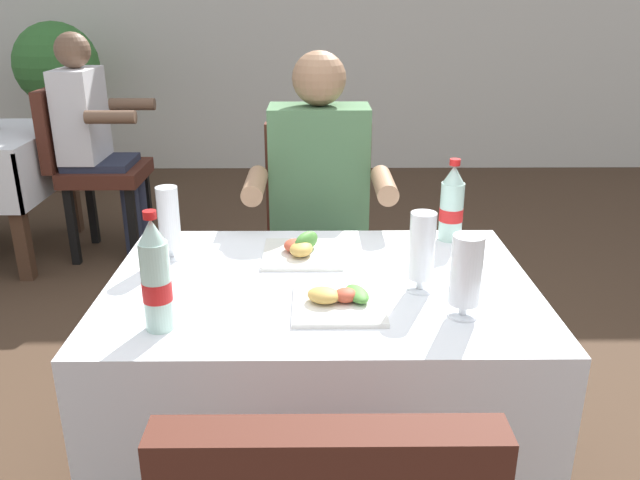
% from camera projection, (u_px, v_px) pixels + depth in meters
% --- Properties ---
extents(main_dining_table, '(1.13, 0.79, 0.72)m').
position_uv_depth(main_dining_table, '(320.00, 339.00, 1.76)').
color(main_dining_table, white).
rests_on(main_dining_table, ground).
extents(chair_far_diner_seat, '(0.44, 0.50, 0.97)m').
position_uv_depth(chair_far_diner_seat, '(318.00, 237.00, 2.49)').
color(chair_far_diner_seat, '#4C2319').
rests_on(chair_far_diner_seat, ground).
extents(seated_diner_far, '(0.50, 0.46, 1.26)m').
position_uv_depth(seated_diner_far, '(319.00, 207.00, 2.33)').
color(seated_diner_far, '#282D42').
rests_on(seated_diner_far, ground).
extents(plate_near_camera, '(0.22, 0.22, 0.05)m').
position_uv_depth(plate_near_camera, '(339.00, 300.00, 1.56)').
color(plate_near_camera, white).
rests_on(plate_near_camera, main_dining_table).
extents(plate_far_diner, '(0.23, 0.23, 0.07)m').
position_uv_depth(plate_far_diner, '(302.00, 250.00, 1.86)').
color(plate_far_diner, white).
rests_on(plate_far_diner, main_dining_table).
extents(beer_glass_left, '(0.07, 0.07, 0.21)m').
position_uv_depth(beer_glass_left, '(169.00, 223.00, 1.81)').
color(beer_glass_left, white).
rests_on(beer_glass_left, main_dining_table).
extents(beer_glass_middle, '(0.07, 0.07, 0.20)m').
position_uv_depth(beer_glass_middle, '(466.00, 275.00, 1.47)').
color(beer_glass_middle, white).
rests_on(beer_glass_middle, main_dining_table).
extents(beer_glass_right, '(0.07, 0.07, 0.21)m').
position_uv_depth(beer_glass_right, '(422.00, 252.00, 1.61)').
color(beer_glass_right, white).
rests_on(beer_glass_right, main_dining_table).
extents(cola_bottle_primary, '(0.07, 0.07, 0.28)m').
position_uv_depth(cola_bottle_primary, '(156.00, 278.00, 1.41)').
color(cola_bottle_primary, silver).
rests_on(cola_bottle_primary, main_dining_table).
extents(cola_bottle_secondary, '(0.07, 0.07, 0.26)m').
position_uv_depth(cola_bottle_secondary, '(452.00, 205.00, 1.95)').
color(cola_bottle_secondary, silver).
rests_on(cola_bottle_secondary, main_dining_table).
extents(background_chair_right, '(0.50, 0.44, 0.97)m').
position_uv_depth(background_chair_right, '(89.00, 162.00, 3.62)').
color(background_chair_right, '#4C2319').
rests_on(background_chair_right, ground).
extents(background_patron, '(0.46, 0.50, 1.26)m').
position_uv_depth(background_patron, '(94.00, 134.00, 3.57)').
color(background_patron, '#282D42').
rests_on(background_patron, ground).
extents(potted_plant_corner, '(0.63, 0.63, 1.27)m').
position_uv_depth(potted_plant_corner, '(59.00, 83.00, 4.88)').
color(potted_plant_corner, brown).
rests_on(potted_plant_corner, ground).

